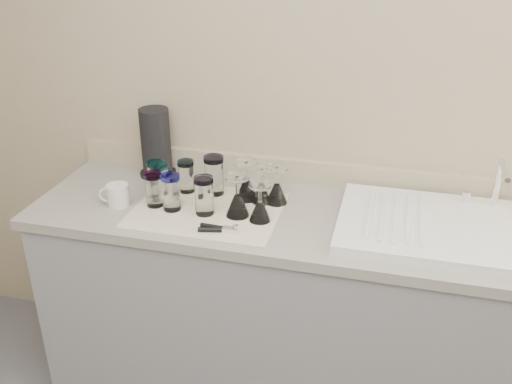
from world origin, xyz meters
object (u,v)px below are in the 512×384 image
(goblet_front_right, at_px, (260,208))
(white_mug, at_px, (117,195))
(sink_unit, at_px, (457,229))
(tumbler_teal, at_px, (156,176))
(goblet_extra, at_px, (261,191))
(can_opener, at_px, (219,229))
(tumbler_lavender, at_px, (204,195))
(tumbler_cyan, at_px, (186,176))
(tumbler_extra, at_px, (160,181))
(goblet_back_left, at_px, (246,186))
(tumbler_magenta, at_px, (154,189))
(paper_towel_roll, at_px, (156,143))
(tumbler_blue, at_px, (171,192))
(goblet_front_left, at_px, (238,202))
(goblet_back_right, at_px, (277,191))
(tumbler_purple, at_px, (214,175))

(goblet_front_right, xyz_separation_m, white_mug, (-0.56, -0.01, -0.01))
(sink_unit, distance_m, tumbler_teal, 1.15)
(goblet_extra, height_order, can_opener, goblet_extra)
(tumbler_lavender, height_order, goblet_extra, tumbler_lavender)
(goblet_front_right, bearing_deg, tumbler_cyan, 154.81)
(tumbler_lavender, xyz_separation_m, can_opener, (0.09, -0.11, -0.07))
(tumbler_extra, bearing_deg, goblet_back_left, 12.27)
(tumbler_cyan, relative_size, tumbler_lavender, 0.90)
(tumbler_magenta, height_order, can_opener, tumbler_magenta)
(goblet_front_right, bearing_deg, paper_towel_roll, 150.26)
(tumbler_teal, height_order, tumbler_lavender, tumbler_lavender)
(tumbler_teal, height_order, tumbler_blue, tumbler_blue)
(goblet_extra, bearing_deg, paper_towel_roll, 162.43)
(tumbler_teal, bearing_deg, white_mug, -126.44)
(tumbler_lavender, distance_m, paper_towel_roll, 0.44)
(goblet_front_left, bearing_deg, can_opener, -103.90)
(tumbler_lavender, height_order, goblet_back_right, goblet_back_right)
(can_opener, relative_size, paper_towel_roll, 0.48)
(white_mug, bearing_deg, tumbler_teal, 53.56)
(tumbler_purple, xyz_separation_m, goblet_extra, (0.20, -0.03, -0.03))
(tumbler_blue, bearing_deg, tumbler_purple, 56.40)
(tumbler_blue, distance_m, goblet_front_left, 0.25)
(paper_towel_roll, bearing_deg, can_opener, -45.55)
(tumbler_teal, bearing_deg, goblet_front_right, -15.82)
(tumbler_magenta, height_order, goblet_back_left, goblet_back_left)
(tumbler_magenta, bearing_deg, goblet_back_right, 17.47)
(white_mug, bearing_deg, goblet_back_right, 15.30)
(tumbler_blue, relative_size, tumbler_extra, 1.01)
(sink_unit, distance_m, goblet_extra, 0.72)
(goblet_back_right, bearing_deg, can_opener, -119.02)
(goblet_back_left, bearing_deg, tumbler_extra, -167.73)
(goblet_extra, bearing_deg, can_opener, -109.40)
(tumbler_blue, relative_size, white_mug, 1.14)
(goblet_front_left, bearing_deg, white_mug, -177.13)
(sink_unit, xyz_separation_m, goblet_back_right, (-0.66, 0.06, 0.04))
(tumbler_purple, height_order, paper_towel_roll, paper_towel_roll)
(tumbler_cyan, distance_m, goblet_extra, 0.31)
(goblet_back_left, bearing_deg, paper_towel_roll, 161.56)
(tumbler_cyan, bearing_deg, tumbler_teal, -165.41)
(sink_unit, height_order, can_opener, sink_unit)
(tumbler_purple, xyz_separation_m, goblet_back_right, (0.26, -0.02, -0.03))
(tumbler_teal, height_order, tumbler_extra, tumbler_extra)
(tumbler_purple, distance_m, white_mug, 0.38)
(tumbler_lavender, bearing_deg, tumbler_blue, 179.80)
(tumbler_cyan, height_order, tumbler_blue, tumbler_blue)
(sink_unit, xyz_separation_m, tumbler_teal, (-1.15, 0.04, 0.05))
(white_mug, relative_size, paper_towel_roll, 0.43)
(tumbler_magenta, bearing_deg, tumbler_extra, 95.02)
(tumbler_blue, bearing_deg, tumbler_extra, 133.87)
(tumbler_blue, relative_size, can_opener, 1.01)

